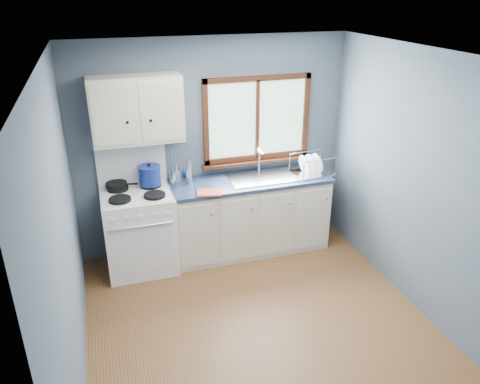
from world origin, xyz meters
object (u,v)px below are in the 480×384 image
object	(u,v)px
utensil_crock	(176,176)
thermos	(189,172)
gas_range	(140,228)
skillet	(117,185)
base_cabinets	(249,218)
stockpot	(150,175)
sink	(264,182)
dish_rack	(311,168)

from	to	relation	value
utensil_crock	thermos	bearing A→B (deg)	-25.29
gas_range	skillet	xyz separation A→B (m)	(-0.19, 0.16, 0.49)
base_cabinets	skillet	bearing A→B (deg)	174.53
stockpot	thermos	xyz separation A→B (m)	(0.44, -0.02, -0.01)
sink	dish_rack	xyz separation A→B (m)	(0.58, -0.04, 0.12)
sink	stockpot	xyz separation A→B (m)	(-1.31, 0.11, 0.21)
base_cabinets	sink	bearing A→B (deg)	-0.13
stockpot	dish_rack	xyz separation A→B (m)	(1.89, -0.15, -0.09)
gas_range	sink	bearing A→B (deg)	0.71
utensil_crock	base_cabinets	bearing A→B (deg)	-10.45
base_cabinets	utensil_crock	distance (m)	1.04
utensil_crock	dish_rack	xyz separation A→B (m)	(1.60, -0.19, -0.02)
sink	dish_rack	bearing A→B (deg)	-3.94
utensil_crock	dish_rack	distance (m)	1.61
sink	thermos	world-z (taller)	sink
gas_range	dish_rack	distance (m)	2.12
gas_range	thermos	bearing A→B (deg)	9.92
utensil_crock	skillet	bearing A→B (deg)	-179.00
gas_range	stockpot	bearing A→B (deg)	35.95
utensil_crock	dish_rack	bearing A→B (deg)	-6.95
dish_rack	sink	bearing A→B (deg)	169.19
sink	thermos	distance (m)	0.90
skillet	utensil_crock	distance (m)	0.66
skillet	dish_rack	bearing A→B (deg)	5.35
thermos	dish_rack	distance (m)	1.46
base_cabinets	thermos	bearing A→B (deg)	172.81
gas_range	sink	world-z (taller)	gas_range
base_cabinets	skillet	size ratio (longest dim) A/B	5.04
gas_range	dish_rack	bearing A→B (deg)	-0.60
base_cabinets	stockpot	world-z (taller)	stockpot
skillet	sink	bearing A→B (deg)	5.10
skillet	thermos	bearing A→B (deg)	6.04
base_cabinets	utensil_crock	world-z (taller)	utensil_crock
skillet	gas_range	bearing A→B (deg)	-30.64
base_cabinets	utensil_crock	bearing A→B (deg)	169.55
sink	skillet	distance (m)	1.68
stockpot	gas_range	bearing A→B (deg)	-144.05
gas_range	utensil_crock	size ratio (longest dim) A/B	3.29
sink	stockpot	size ratio (longest dim) A/B	3.37
gas_range	dish_rack	size ratio (longest dim) A/B	2.73
skillet	utensil_crock	size ratio (longest dim) A/B	0.89
utensil_crock	sink	bearing A→B (deg)	-8.66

